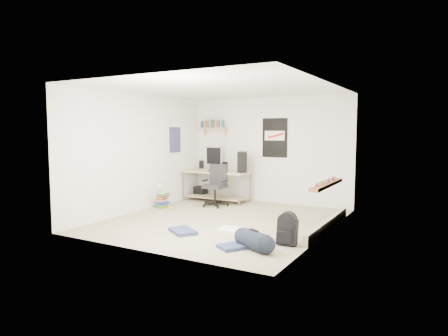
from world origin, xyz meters
The scene contains 26 objects.
floor centered at (0.00, 0.00, -0.01)m, with size 4.00×4.50×0.01m, color gray.
ceiling centered at (0.00, 0.00, 2.50)m, with size 4.00×4.50×0.01m, color white.
back_wall centered at (0.00, 2.25, 1.25)m, with size 4.00×0.01×2.50m, color silver.
left_wall centered at (-2.00, 0.00, 1.25)m, with size 0.01×4.50×2.50m, color silver.
right_wall centered at (2.00, 0.00, 1.25)m, with size 0.01×4.50×2.50m, color silver.
desk centered at (-1.16, 1.76, 0.36)m, with size 1.67×0.73×0.76m, color tan.
monitor_left centered at (-1.30, 1.89, 0.99)m, with size 0.42×0.11×0.47m, color #9C9DA0.
monitor_right centered at (-1.34, 2.00, 0.97)m, with size 0.38×0.09×0.42m, color #ABABB0.
pc_tower centered at (-0.49, 1.80, 0.99)m, with size 0.21×0.44×0.46m, color black.
keyboard centered at (-1.03, 1.48, 0.77)m, with size 0.39×0.14×0.02m, color black.
speaker_left centered at (-1.75, 2.00, 0.86)m, with size 0.10×0.10×0.20m, color black.
speaker_right centered at (-0.99, 1.86, 0.86)m, with size 0.10×0.10×0.20m, color black.
office_chair centered at (-0.86, 1.18, 0.49)m, with size 0.62×0.62×0.95m, color black.
wall_shelf centered at (-1.45, 2.14, 1.78)m, with size 0.80×0.22×0.24m, color tan.
poster_back_wall centered at (0.15, 2.23, 1.55)m, with size 0.62×0.03×0.92m, color black.
poster_left_wall centered at (-1.99, 1.20, 1.50)m, with size 0.02×0.42×0.60m, color navy.
window centered at (1.95, 0.30, 1.45)m, with size 0.10×1.50×1.26m, color brown.
baseboard_heater centered at (1.96, 0.30, 0.09)m, with size 0.08×2.50×0.18m, color #B7B2A8.
backpack centered at (1.67, -0.92, 0.20)m, with size 0.29×0.23×0.39m, color black.
duffel_bag centered at (1.33, -1.40, 0.14)m, with size 0.28×0.28×0.54m, color black.
tshirt centered at (0.54, -0.59, 0.02)m, with size 0.44×0.37×0.04m, color white.
jeans_a centered at (-0.12, -1.13, 0.03)m, with size 0.53×0.34×0.06m, color navy.
jeans_b centered at (1.04, -1.48, 0.03)m, with size 0.42×0.32×0.05m, color navy.
book_stack centered at (-1.75, 0.39, 0.15)m, with size 0.43×0.35×0.29m, color olive.
desk_lamp centered at (-1.73, 0.37, 0.38)m, with size 0.11×0.19×0.19m, color white.
subwoofer centered at (-1.75, 1.96, 0.14)m, with size 0.27×0.27×0.31m, color black.
Camera 1 is at (3.74, -6.53, 1.73)m, focal length 32.00 mm.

